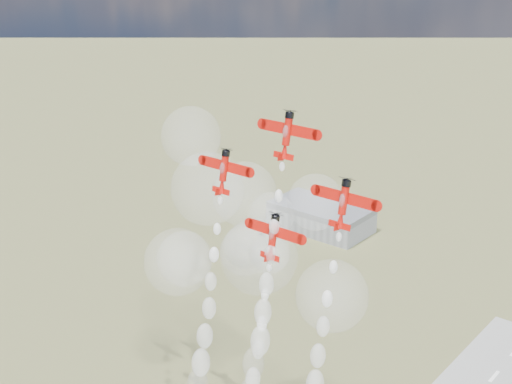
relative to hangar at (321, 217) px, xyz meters
The scene contains 7 objects.
hangar is the anchor object (origin of this frame).
plane_lead 234.11m from the hangar, 58.66° to the right, with size 13.08×4.55×9.24m.
plane_left 225.04m from the hangar, 62.42° to the right, with size 13.08×4.55×9.24m.
plane_right 238.67m from the hangar, 55.72° to the right, with size 13.08×4.55×9.24m.
plane_slot 229.31m from the hangar, 59.23° to the right, with size 13.08×4.55×9.24m.
smoke_trail_lead 225.28m from the hangar, 60.01° to the right, with size 5.18×13.27×55.60m.
drifted_smoke_cloud 182.65m from the hangar, 63.81° to the right, with size 63.96×37.87×54.02m.
Camera 1 is at (66.94, -105.24, 147.02)m, focal length 50.00 mm.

